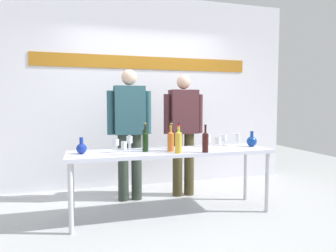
% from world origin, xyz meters
% --- Properties ---
extents(ground_plane, '(10.00, 10.00, 0.00)m').
position_xyz_m(ground_plane, '(0.00, 0.00, 0.00)').
color(ground_plane, '#B1B3B5').
extents(back_wall, '(4.88, 0.11, 3.00)m').
position_xyz_m(back_wall, '(0.00, 1.47, 1.50)').
color(back_wall, white).
rests_on(back_wall, ground).
extents(display_table, '(2.37, 0.60, 0.76)m').
position_xyz_m(display_table, '(0.00, 0.00, 0.70)').
color(display_table, silver).
rests_on(display_table, ground).
extents(decanter_blue_left, '(0.11, 0.11, 0.18)m').
position_xyz_m(decanter_blue_left, '(-1.01, 0.03, 0.83)').
color(decanter_blue_left, '#183098').
rests_on(decanter_blue_left, display_table).
extents(decanter_blue_right, '(0.13, 0.13, 0.20)m').
position_xyz_m(decanter_blue_right, '(1.08, 0.03, 0.83)').
color(decanter_blue_right, navy).
rests_on(decanter_blue_right, display_table).
extents(presenter_left, '(0.59, 0.22, 1.76)m').
position_xyz_m(presenter_left, '(-0.38, 0.69, 1.00)').
color(presenter_left, '#2F3A2F').
rests_on(presenter_left, ground).
extents(presenter_right, '(0.58, 0.22, 1.70)m').
position_xyz_m(presenter_right, '(0.38, 0.69, 0.97)').
color(presenter_right, '#41391E').
rests_on(presenter_right, ground).
extents(wine_bottle_0, '(0.07, 0.07, 0.31)m').
position_xyz_m(wine_bottle_0, '(0.32, -0.25, 0.89)').
color(wine_bottle_0, '#371515').
rests_on(wine_bottle_0, display_table).
extents(wine_bottle_1, '(0.07, 0.07, 0.31)m').
position_xyz_m(wine_bottle_1, '(0.05, 0.17, 0.89)').
color(wine_bottle_1, black).
rests_on(wine_bottle_1, display_table).
extents(wine_bottle_2, '(0.07, 0.07, 0.32)m').
position_xyz_m(wine_bottle_2, '(-0.28, 0.15, 0.90)').
color(wine_bottle_2, '#1E2C1F').
rests_on(wine_bottle_2, display_table).
extents(wine_bottle_3, '(0.07, 0.07, 0.30)m').
position_xyz_m(wine_bottle_3, '(-0.03, -0.07, 0.89)').
color(wine_bottle_3, orange).
rests_on(wine_bottle_3, display_table).
extents(wine_bottle_4, '(0.07, 0.07, 0.32)m').
position_xyz_m(wine_bottle_4, '(0.08, -0.04, 0.90)').
color(wine_bottle_4, '#0F321E').
rests_on(wine_bottle_4, display_table).
extents(wine_bottle_5, '(0.08, 0.08, 0.31)m').
position_xyz_m(wine_bottle_5, '(0.02, -0.21, 0.90)').
color(wine_bottle_5, gold).
rests_on(wine_bottle_5, display_table).
extents(wine_bottle_6, '(0.07, 0.07, 0.28)m').
position_xyz_m(wine_bottle_6, '(-0.31, -0.01, 0.88)').
color(wine_bottle_6, black).
rests_on(wine_bottle_6, display_table).
extents(wine_glass_left_0, '(0.07, 0.07, 0.16)m').
position_xyz_m(wine_glass_left_0, '(-0.47, 0.16, 0.88)').
color(wine_glass_left_0, white).
rests_on(wine_glass_left_0, display_table).
extents(wine_glass_left_1, '(0.06, 0.06, 0.15)m').
position_xyz_m(wine_glass_left_1, '(-0.58, -0.17, 0.86)').
color(wine_glass_left_1, white).
rests_on(wine_glass_left_1, display_table).
extents(wine_glass_left_2, '(0.07, 0.07, 0.15)m').
position_xyz_m(wine_glass_left_2, '(-0.64, 0.03, 0.87)').
color(wine_glass_left_2, white).
rests_on(wine_glass_left_2, display_table).
extents(wine_glass_right_0, '(0.06, 0.06, 0.16)m').
position_xyz_m(wine_glass_right_0, '(0.92, 0.12, 0.87)').
color(wine_glass_right_0, white).
rests_on(wine_glass_right_0, display_table).
extents(wine_glass_right_1, '(0.07, 0.07, 0.14)m').
position_xyz_m(wine_glass_right_1, '(0.78, 0.22, 0.86)').
color(wine_glass_right_1, white).
rests_on(wine_glass_right_1, display_table).
extents(wine_glass_right_2, '(0.06, 0.06, 0.15)m').
position_xyz_m(wine_glass_right_2, '(0.53, 0.15, 0.87)').
color(wine_glass_right_2, white).
rests_on(wine_glass_right_2, display_table).
extents(wine_glass_right_3, '(0.07, 0.07, 0.14)m').
position_xyz_m(wine_glass_right_3, '(0.56, -0.06, 0.86)').
color(wine_glass_right_3, white).
rests_on(wine_glass_right_3, display_table).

